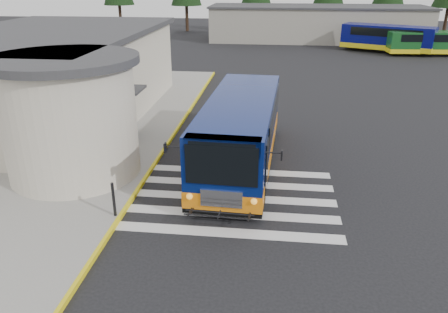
# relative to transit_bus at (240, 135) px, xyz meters

# --- Properties ---
(ground) EXTENTS (140.00, 140.00, 0.00)m
(ground) POSITION_rel_transit_bus_xyz_m (0.33, -2.25, -1.43)
(ground) COLOR black
(ground) RESTS_ON ground
(sidewalk) EXTENTS (10.00, 34.00, 0.15)m
(sidewalk) POSITION_rel_transit_bus_xyz_m (-8.67, 1.75, -1.35)
(sidewalk) COLOR gray
(sidewalk) RESTS_ON ground
(curb_strip) EXTENTS (0.12, 34.00, 0.16)m
(curb_strip) POSITION_rel_transit_bus_xyz_m (-3.72, 1.75, -1.35)
(curb_strip) COLOR yellow
(curb_strip) RESTS_ON ground
(station_building) EXTENTS (12.70, 18.70, 4.80)m
(station_building) POSITION_rel_transit_bus_xyz_m (-10.51, 4.66, 1.14)
(station_building) COLOR beige
(station_building) RESTS_ON ground
(crosswalk) EXTENTS (8.00, 5.35, 0.01)m
(crosswalk) POSITION_rel_transit_bus_xyz_m (-0.17, -3.05, -1.42)
(crosswalk) COLOR silver
(crosswalk) RESTS_ON ground
(depot_building) EXTENTS (26.40, 8.40, 4.20)m
(depot_building) POSITION_rel_transit_bus_xyz_m (6.33, 39.75, 0.68)
(depot_building) COLOR gray
(depot_building) RESTS_ON ground
(transit_bus) EXTENTS (3.85, 10.69, 2.98)m
(transit_bus) POSITION_rel_transit_bus_xyz_m (0.00, 0.00, 0.00)
(transit_bus) COLOR #071759
(transit_bus) RESTS_ON ground
(pedestrian_a) EXTENTS (0.53, 0.70, 1.75)m
(pedestrian_a) POSITION_rel_transit_bus_xyz_m (-6.56, -3.92, -0.40)
(pedestrian_a) COLOR black
(pedestrian_a) RESTS_ON sidewalk
(pedestrian_b) EXTENTS (0.87, 0.93, 1.52)m
(pedestrian_b) POSITION_rel_transit_bus_xyz_m (-5.55, -2.44, -0.52)
(pedestrian_b) COLOR black
(pedestrian_b) RESTS_ON sidewalk
(bollard) EXTENTS (0.10, 0.10, 1.23)m
(bollard) POSITION_rel_transit_bus_xyz_m (-3.87, -5.04, -0.66)
(bollard) COLOR black
(bollard) RESTS_ON sidewalk
(far_bus_a) EXTENTS (9.55, 6.40, 2.41)m
(far_bus_a) POSITION_rel_transit_bus_xyz_m (13.10, 31.70, 0.14)
(far_bus_a) COLOR #070B5C
(far_bus_a) RESTS_ON ground
(far_bus_b) EXTENTS (8.15, 2.82, 2.07)m
(far_bus_b) POSITION_rel_transit_bus_xyz_m (16.77, 30.13, -0.08)
(far_bus_b) COLOR #144E1D
(far_bus_b) RESTS_ON ground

